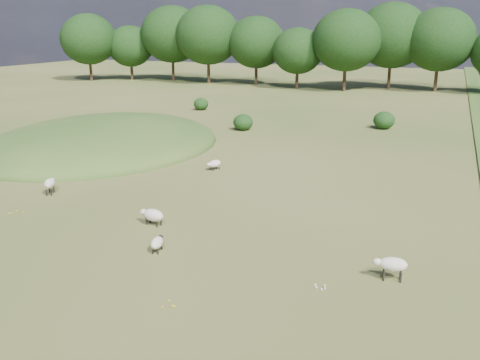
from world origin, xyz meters
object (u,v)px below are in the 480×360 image
Objects in this scene: sheep_3 at (392,264)px; sheep_4 at (157,243)px; sheep_2 at (153,215)px; sheep_1 at (50,183)px; sheep_5 at (214,164)px.

sheep_3 is 8.85m from sheep_4.
sheep_2 is 2.98m from sheep_4.
sheep_1 is 18.18m from sheep_3.
sheep_5 is at bearing -52.16° from sheep_3.
sheep_3 is (17.81, -3.67, 0.02)m from sheep_1.
sheep_5 is at bearing -71.40° from sheep_2.
sheep_1 is at bearing 51.80° from sheep_4.
sheep_1 is 1.06× the size of sheep_5.
sheep_1 reaches higher than sheep_5.
sheep_1 is at bearing -15.14° from sheep_5.
sheep_1 reaches higher than sheep_4.
sheep_1 is 10.05m from sheep_4.
sheep_4 is 12.46m from sheep_5.
sheep_2 is at bearing -130.46° from sheep_1.
sheep_1 is 7.61m from sheep_2.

